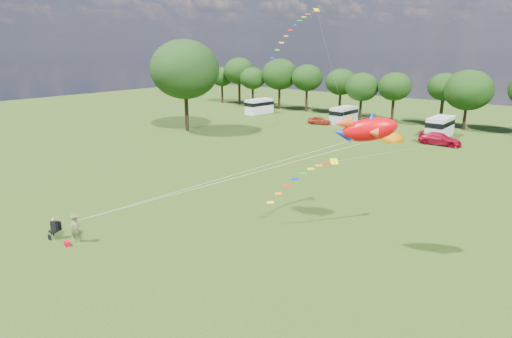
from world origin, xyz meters
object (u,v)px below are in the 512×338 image
Objects in this scene: campervan_b at (344,114)px; kite_flyer at (76,229)px; tent_orange at (392,141)px; fish_kite at (364,129)px; big_tree at (185,69)px; car_a at (319,120)px; campervan_a at (259,106)px; camp_chair at (55,226)px; car_b at (372,130)px; campervan_c at (440,126)px; car_c at (440,139)px.

campervan_b is 51.63m from kite_flyer.
fish_kite is at bearing -71.04° from tent_orange.
car_a is at bearing 54.66° from big_tree.
campervan_b is at bearing 145.57° from tent_orange.
campervan_a is 3.98× the size of camp_chair.
car_b is 45.66m from camp_chair.
car_a is 0.65× the size of campervan_a.
kite_flyer is at bearing 176.17° from car_a.
car_b is 1.13× the size of tent_orange.
big_tree is 3.46× the size of fish_kite.
campervan_a is 1.01× the size of campervan_c.
big_tree is 3.62× the size of car_b.
car_c is 2.90× the size of kite_flyer.
campervan_b reaches higher than tent_orange.
big_tree is 38.70m from kite_flyer.
camp_chair is (6.61, -51.58, -0.57)m from campervan_b.
camp_chair is (-10.81, -45.04, 0.10)m from car_c.
car_c is at bearing 24.12° from big_tree.
fish_kite is (5.48, -33.93, 6.95)m from car_c.
campervan_b reaches higher than car_b.
fish_kite is at bearing -162.06° from car_a.
campervan_b is at bearing 75.20° from camp_chair.
tent_orange is 43.82m from camp_chair.
campervan_c reaches higher than car_b.
fish_kite is (11.13, -32.40, 7.69)m from tent_orange.
campervan_b reaches higher than camp_chair.
campervan_a is at bearing 93.07° from camp_chair.
kite_flyer is (23.06, -30.00, -8.14)m from big_tree.
tent_orange is (-5.65, -1.53, -0.74)m from car_c.
big_tree is at bearing 116.61° from car_b.
car_a reaches higher than tent_orange.
car_c is 1.32× the size of fish_kite.
fish_kite is at bearing -170.47° from campervan_c.
campervan_b is at bearing -51.38° from car_a.
campervan_b is 46.91m from fish_kite.
kite_flyer is (25.36, -49.90, -0.59)m from campervan_a.
campervan_b is at bearing 44.26° from kite_flyer.
tent_orange is (14.23, -4.53, -0.60)m from car_a.
kite_flyer is 1.22× the size of camp_chair.
car_b is (22.70, 15.03, -8.37)m from big_tree.
car_a is 1.02× the size of car_b.
big_tree reaches higher than campervan_b.
camp_chair is at bearing -170.35° from campervan_b.
car_b is at bearing -96.56° from campervan_a.
campervan_a reaches higher than car_a.
campervan_a reaches higher than kite_flyer.
campervan_a reaches higher than camp_chair.
campervan_a is (-2.30, 19.90, -7.55)m from big_tree.
camp_chair is at bearing 174.15° from car_a.
fish_kite is (25.36, -36.93, 7.08)m from car_a.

